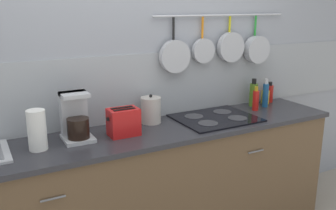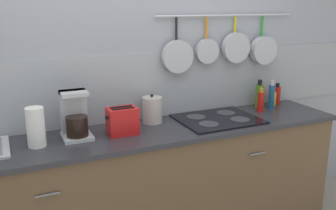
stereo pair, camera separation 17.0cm
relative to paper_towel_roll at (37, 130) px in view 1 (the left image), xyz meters
name	(u,v)px [view 1 (the left image)]	position (x,y,z in m)	size (l,w,h in m)	color
wall_back	(132,75)	(0.75, 0.31, 0.22)	(7.20, 0.16, 2.60)	#999EA8
cabinet_base	(151,194)	(0.74, -0.01, -0.61)	(2.93, 0.54, 0.90)	brown
countertop	(150,133)	(0.74, -0.01, -0.14)	(2.97, 0.56, 0.03)	#2D2D33
paper_towel_roll	(37,130)	(0.00, 0.00, 0.00)	(0.11, 0.11, 0.25)	white
coffee_maker	(76,120)	(0.25, 0.07, 0.00)	(0.19, 0.21, 0.31)	#B7BABF
toaster	(124,122)	(0.55, 0.00, -0.03)	(0.22, 0.14, 0.19)	red
kettle	(151,110)	(0.83, 0.16, -0.03)	(0.15, 0.15, 0.22)	beige
cooktop	(216,118)	(1.31, 0.01, -0.12)	(0.60, 0.49, 0.01)	black
bottle_dish_soap	(256,100)	(1.75, 0.05, -0.04)	(0.05, 0.05, 0.20)	red
bottle_vinegar	(253,94)	(1.82, 0.17, -0.02)	(0.07, 0.07, 0.24)	#4C721E
bottle_sesame_oil	(266,95)	(1.89, 0.10, -0.02)	(0.05, 0.05, 0.24)	navy
bottle_hot_sauce	(265,97)	(1.96, 0.17, -0.06)	(0.07, 0.07, 0.14)	yellow
bottle_olive_oil	(270,93)	(2.04, 0.20, -0.04)	(0.06, 0.06, 0.18)	red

